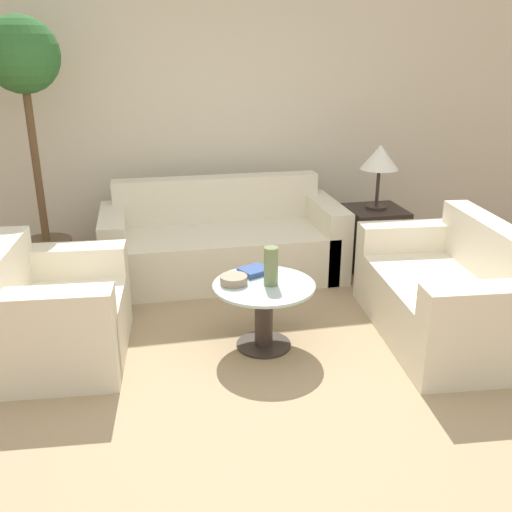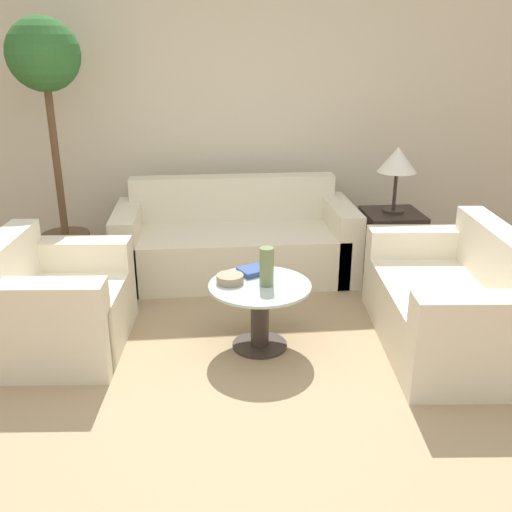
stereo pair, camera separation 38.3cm
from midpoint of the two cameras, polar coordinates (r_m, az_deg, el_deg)
ground_plane at (r=3.23m, az=-2.53°, el=-15.47°), size 14.00×14.00×0.00m
wall_back at (r=5.34m, az=-7.66°, el=13.94°), size 10.00×0.06×2.60m
rug at (r=3.84m, az=-2.12°, el=-9.00°), size 3.56×3.50×0.01m
sofa_main at (r=4.93m, az=-5.63°, el=1.18°), size 2.00×0.85×0.81m
armchair at (r=3.88m, az=-22.56°, el=-5.80°), size 0.86×1.02×0.77m
loveseat at (r=4.04m, az=16.44°, el=-4.03°), size 0.92×1.46×0.79m
coffee_table at (r=3.71m, az=-2.18°, el=-5.16°), size 0.66×0.66×0.45m
side_table at (r=5.12m, az=9.62°, el=1.74°), size 0.48×0.48×0.54m
table_lamp at (r=4.95m, az=10.10°, el=9.50°), size 0.33×0.33×0.55m
potted_plant at (r=4.85m, az=-23.93°, el=12.91°), size 0.56×0.56×2.10m
vase at (r=3.58m, az=-1.55°, el=-1.09°), size 0.09×0.09×0.25m
bowl at (r=3.65m, az=-5.25°, el=-2.45°), size 0.17×0.17×0.05m
book_stack at (r=3.80m, az=-3.07°, el=-1.55°), size 0.23×0.22×0.04m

